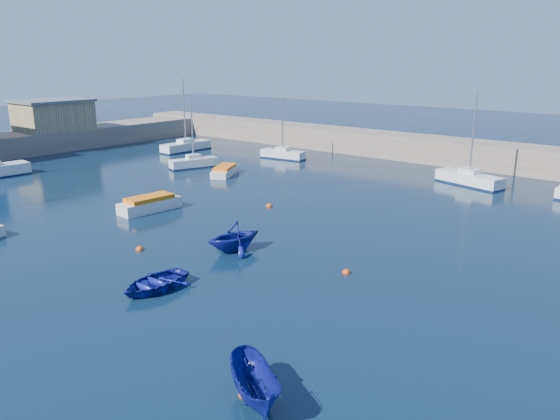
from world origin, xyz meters
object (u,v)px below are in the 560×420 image
Objects in this scene: dinghy_right at (255,385)px; sailboat_4 at (186,146)px; sailboat_6 at (469,179)px; motorboat_2 at (225,171)px; dinghy_center at (154,283)px; dinghy_left at (234,236)px; sailboat_3 at (194,163)px; motorboat_1 at (150,204)px; sailboat_5 at (283,154)px; brick_shed_a at (53,116)px.

sailboat_4 is at bearing 84.81° from dinghy_right.
sailboat_4 is 1.06× the size of sailboat_6.
motorboat_2 is at bearing -26.60° from sailboat_4.
dinghy_left is at bearing 96.12° from dinghy_center.
sailboat_4 reaches higher than sailboat_3.
dinghy_right reaches higher than motorboat_1.
dinghy_right is at bearing -38.24° from sailboat_4.
sailboat_5 is 21.24m from sailboat_6.
sailboat_5 is 1.46× the size of motorboat_2.
dinghy_left is (15.78, -15.09, 0.48)m from motorboat_2.
dinghy_center is at bearing -170.40° from sailboat_6.
sailboat_5 is at bearing 117.54° from dinghy_center.
sailboat_6 is 2.29× the size of dinghy_right.
dinghy_right is at bearing -29.42° from dinghy_left.
sailboat_4 is 12.92m from sailboat_5.
sailboat_4 is at bearing 125.43° from motorboat_2.
brick_shed_a is 1.67× the size of motorboat_1.
motorboat_2 is at bearing 115.68° from motorboat_1.
dinghy_center is at bearing -79.88° from motorboat_2.
sailboat_3 is 16.43m from motorboat_1.
motorboat_2 is at bearing 133.71° from sailboat_6.
sailboat_4 is at bearing 111.91° from sailboat_6.
sailboat_6 is 22.74m from motorboat_2.
dinghy_left is (42.90, -12.74, -3.19)m from brick_shed_a.
brick_shed_a is at bearing 157.44° from motorboat_2.
sailboat_3 reaches higher than dinghy_center.
dinghy_center is 6.62m from dinghy_left.
brick_shed_a is at bearing -153.53° from sailboat_3.
sailboat_4 is at bearing 97.31° from sailboat_5.
dinghy_right is at bearing -154.09° from sailboat_6.
brick_shed_a is 0.93× the size of sailboat_4.
sailboat_3 is at bearing 157.09° from dinghy_left.
dinghy_left is (16.97, -25.49, 0.38)m from sailboat_5.
sailboat_5 is at bearing 137.51° from dinghy_left.
motorboat_2 is 1.36× the size of dinghy_left.
dinghy_center is at bearing -31.91° from motorboat_1.
sailboat_5 is 45.26m from dinghy_right.
sailboat_3 reaches higher than dinghy_right.
dinghy_right is (27.82, -35.70, 0.16)m from sailboat_5.
dinghy_right is at bearing -23.12° from brick_shed_a.
motorboat_1 reaches higher than dinghy_center.
sailboat_5 is at bearing 15.85° from sailboat_4.
motorboat_2 is 21.84m from dinghy_left.
dinghy_center is (-3.37, -32.35, -0.21)m from sailboat_6.
brick_shed_a is 2.31× the size of dinghy_left.
sailboat_6 reaches higher than dinghy_right.
sailboat_3 is 5.00m from motorboat_2.
dinghy_left is at bearing 80.24° from dinghy_right.
sailboat_4 is (-8.67, 6.55, 0.04)m from sailboat_3.
sailboat_5 is (25.92, 12.75, -3.57)m from brick_shed_a.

